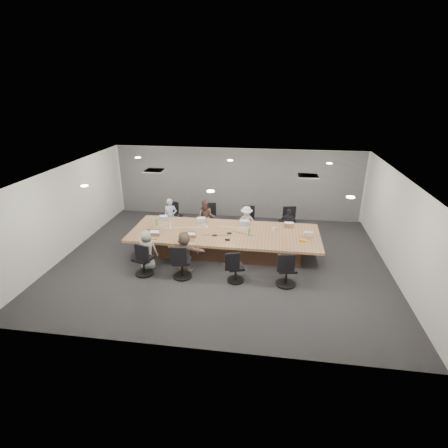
# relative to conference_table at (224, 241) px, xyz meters

# --- Properties ---
(floor) EXTENTS (10.00, 8.00, 0.00)m
(floor) POSITION_rel_conference_table_xyz_m (0.00, -0.50, -0.40)
(floor) COLOR #262528
(floor) RESTS_ON ground
(ceiling) EXTENTS (10.00, 8.00, 0.00)m
(ceiling) POSITION_rel_conference_table_xyz_m (0.00, -0.50, 2.40)
(ceiling) COLOR white
(ceiling) RESTS_ON wall_back
(wall_back) EXTENTS (10.00, 0.00, 2.80)m
(wall_back) POSITION_rel_conference_table_xyz_m (0.00, 3.50, 1.00)
(wall_back) COLOR beige
(wall_back) RESTS_ON ground
(wall_front) EXTENTS (10.00, 0.00, 2.80)m
(wall_front) POSITION_rel_conference_table_xyz_m (0.00, -4.50, 1.00)
(wall_front) COLOR beige
(wall_front) RESTS_ON ground
(wall_left) EXTENTS (0.00, 8.00, 2.80)m
(wall_left) POSITION_rel_conference_table_xyz_m (-5.00, -0.50, 1.00)
(wall_left) COLOR beige
(wall_left) RESTS_ON ground
(wall_right) EXTENTS (0.00, 8.00, 2.80)m
(wall_right) POSITION_rel_conference_table_xyz_m (5.00, -0.50, 1.00)
(wall_right) COLOR beige
(wall_right) RESTS_ON ground
(curtain) EXTENTS (9.80, 0.04, 2.80)m
(curtain) POSITION_rel_conference_table_xyz_m (0.00, 3.42, 1.00)
(curtain) COLOR slate
(curtain) RESTS_ON ground
(conference_table) EXTENTS (6.00, 2.20, 0.74)m
(conference_table) POSITION_rel_conference_table_xyz_m (0.00, 0.00, 0.00)
(conference_table) COLOR #492D1F
(conference_table) RESTS_ON ground
(chair_0) EXTENTS (0.72, 0.72, 0.86)m
(chair_0) POSITION_rel_conference_table_xyz_m (-2.18, 1.70, 0.03)
(chair_0) COLOR black
(chair_0) RESTS_ON ground
(chair_1) EXTENTS (0.67, 0.67, 0.87)m
(chair_1) POSITION_rel_conference_table_xyz_m (-0.86, 1.70, 0.04)
(chair_1) COLOR black
(chair_1) RESTS_ON ground
(chair_2) EXTENTS (0.60, 0.60, 0.79)m
(chair_2) POSITION_rel_conference_table_xyz_m (0.59, 1.70, -0.00)
(chair_2) COLOR black
(chair_2) RESTS_ON ground
(chair_3) EXTENTS (0.71, 0.71, 0.88)m
(chair_3) POSITION_rel_conference_table_xyz_m (2.04, 1.70, 0.04)
(chair_3) COLOR black
(chair_3) RESTS_ON ground
(chair_4) EXTENTS (0.72, 0.72, 0.84)m
(chair_4) POSITION_rel_conference_table_xyz_m (-2.10, -1.70, 0.02)
(chair_4) COLOR black
(chair_4) RESTS_ON ground
(chair_5) EXTENTS (0.64, 0.64, 0.86)m
(chair_5) POSITION_rel_conference_table_xyz_m (-0.97, -1.70, 0.03)
(chair_5) COLOR black
(chair_5) RESTS_ON ground
(chair_6) EXTENTS (0.63, 0.63, 0.74)m
(chair_6) POSITION_rel_conference_table_xyz_m (0.56, -1.70, -0.03)
(chair_6) COLOR black
(chair_6) RESTS_ON ground
(chair_7) EXTENTS (0.66, 0.66, 0.85)m
(chair_7) POSITION_rel_conference_table_xyz_m (1.94, -1.70, 0.02)
(chair_7) COLOR black
(chair_7) RESTS_ON ground
(person_0) EXTENTS (0.52, 0.38, 1.30)m
(person_0) POSITION_rel_conference_table_xyz_m (-2.18, 1.35, 0.25)
(person_0) COLOR #95A5C0
(person_0) RESTS_ON ground
(laptop_0) EXTENTS (0.33, 0.26, 0.02)m
(laptop_0) POSITION_rel_conference_table_xyz_m (-2.18, 0.80, 0.35)
(laptop_0) COLOR #B2B2B7
(laptop_0) RESTS_ON conference_table
(person_1) EXTENTS (0.66, 0.52, 1.33)m
(person_1) POSITION_rel_conference_table_xyz_m (-0.86, 1.35, 0.26)
(person_1) COLOR brown
(person_1) RESTS_ON ground
(laptop_1) EXTENTS (0.34, 0.26, 0.02)m
(laptop_1) POSITION_rel_conference_table_xyz_m (-0.86, 0.80, 0.35)
(laptop_1) COLOR #B2B2B7
(laptop_1) RESTS_ON conference_table
(person_2) EXTENTS (0.77, 0.48, 1.16)m
(person_2) POSITION_rel_conference_table_xyz_m (0.59, 1.35, 0.18)
(person_2) COLOR silver
(person_2) RESTS_ON ground
(laptop_2) EXTENTS (0.35, 0.25, 0.02)m
(laptop_2) POSITION_rel_conference_table_xyz_m (0.59, 0.80, 0.35)
(laptop_2) COLOR #B2B2B7
(laptop_2) RESTS_ON conference_table
(person_3) EXTENTS (0.71, 0.38, 1.15)m
(person_3) POSITION_rel_conference_table_xyz_m (2.04, 1.35, 0.17)
(person_3) COLOR black
(person_3) RESTS_ON ground
(laptop_3) EXTENTS (0.32, 0.23, 0.02)m
(laptop_3) POSITION_rel_conference_table_xyz_m (2.04, 0.80, 0.35)
(laptop_3) COLOR #8C6647
(laptop_3) RESTS_ON conference_table
(person_4) EXTENTS (0.62, 0.43, 1.21)m
(person_4) POSITION_rel_conference_table_xyz_m (-2.10, -1.35, 0.20)
(person_4) COLOR gray
(person_4) RESTS_ON ground
(laptop_4) EXTENTS (0.33, 0.24, 0.02)m
(laptop_4) POSITION_rel_conference_table_xyz_m (-2.10, -0.80, 0.35)
(laptop_4) COLOR #8C6647
(laptop_4) RESTS_ON conference_table
(person_5) EXTENTS (1.21, 0.55, 1.25)m
(person_5) POSITION_rel_conference_table_xyz_m (-0.97, -1.35, 0.22)
(person_5) COLOR #73594F
(person_5) RESTS_ON ground
(laptop_5) EXTENTS (0.34, 0.25, 0.02)m
(laptop_5) POSITION_rel_conference_table_xyz_m (-0.97, -0.80, 0.35)
(laptop_5) COLOR #8C6647
(laptop_5) RESTS_ON conference_table
(bottle_green_left) EXTENTS (0.08, 0.08, 0.22)m
(bottle_green_left) POSITION_rel_conference_table_xyz_m (-2.32, 0.19, 0.45)
(bottle_green_left) COLOR #468E4A
(bottle_green_left) RESTS_ON conference_table
(bottle_green_right) EXTENTS (0.07, 0.07, 0.25)m
(bottle_green_right) POSITION_rel_conference_table_xyz_m (0.80, -0.17, 0.46)
(bottle_green_right) COLOR #468E4A
(bottle_green_right) RESTS_ON conference_table
(bottle_clear) EXTENTS (0.07, 0.07, 0.21)m
(bottle_clear) POSITION_rel_conference_table_xyz_m (-1.76, -0.11, 0.44)
(bottle_clear) COLOR silver
(bottle_clear) RESTS_ON conference_table
(cup_white_far) EXTENTS (0.10, 0.10, 0.10)m
(cup_white_far) POSITION_rel_conference_table_xyz_m (-0.62, 0.16, 0.39)
(cup_white_far) COLOR white
(cup_white_far) RESTS_ON conference_table
(cup_white_near) EXTENTS (0.11, 0.11, 0.11)m
(cup_white_near) POSITION_rel_conference_table_xyz_m (1.56, 0.33, 0.39)
(cup_white_near) COLOR white
(cup_white_near) RESTS_ON conference_table
(mug_brown) EXTENTS (0.10, 0.10, 0.12)m
(mug_brown) POSITION_rel_conference_table_xyz_m (-2.40, -0.39, 0.40)
(mug_brown) COLOR brown
(mug_brown) RESTS_ON conference_table
(mic_left) EXTENTS (0.16, 0.12, 0.03)m
(mic_left) POSITION_rel_conference_table_xyz_m (-0.26, -0.35, 0.35)
(mic_left) COLOR black
(mic_left) RESTS_ON conference_table
(mic_right) EXTENTS (0.15, 0.10, 0.03)m
(mic_right) POSITION_rel_conference_table_xyz_m (0.17, -0.11, 0.35)
(mic_right) COLOR black
(mic_right) RESTS_ON conference_table
(stapler) EXTENTS (0.15, 0.04, 0.05)m
(stapler) POSITION_rel_conference_table_xyz_m (0.18, -0.64, 0.37)
(stapler) COLOR black
(stapler) RESTS_ON conference_table
(canvas_bag) EXTENTS (0.29, 0.18, 0.15)m
(canvas_bag) POSITION_rel_conference_table_xyz_m (2.62, 0.01, 0.41)
(canvas_bag) COLOR #BFB196
(canvas_bag) RESTS_ON conference_table
(snack_packet) EXTENTS (0.22, 0.17, 0.04)m
(snack_packet) POSITION_rel_conference_table_xyz_m (2.44, -0.34, 0.36)
(snack_packet) COLOR orange
(snack_packet) RESTS_ON conference_table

